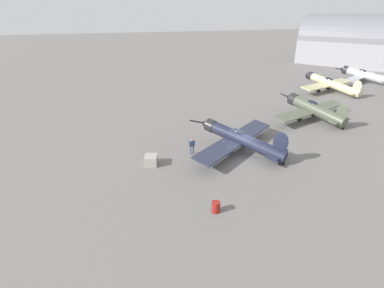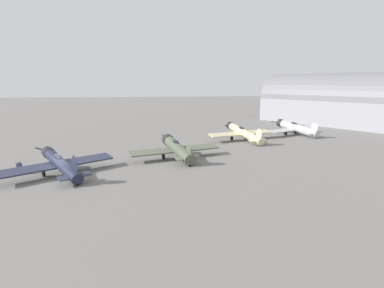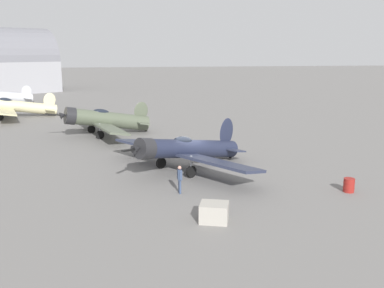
# 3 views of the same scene
# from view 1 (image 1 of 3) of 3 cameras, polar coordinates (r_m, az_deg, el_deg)

# --- Properties ---
(ground_plane) EXTENTS (400.00, 400.00, 0.00)m
(ground_plane) POSITION_cam_1_polar(r_m,az_deg,el_deg) (32.08, 9.75, -1.73)
(ground_plane) COLOR slate
(airplane_foreground) EXTENTS (9.67, 11.87, 3.35)m
(airplane_foreground) POSITION_cam_1_polar(r_m,az_deg,el_deg) (31.68, 9.11, 0.95)
(airplane_foreground) COLOR #1E2338
(airplane_foreground) RESTS_ON ground_plane
(airplane_mid_apron) EXTENTS (10.01, 13.15, 3.26)m
(airplane_mid_apron) POSITION_cam_1_polar(r_m,az_deg,el_deg) (43.98, 21.95, 6.11)
(airplane_mid_apron) COLOR #4C5442
(airplane_mid_apron) RESTS_ON ground_plane
(airplane_far_line) EXTENTS (11.52, 12.90, 3.07)m
(airplane_far_line) POSITION_cam_1_polar(r_m,az_deg,el_deg) (61.34, 24.64, 10.27)
(airplane_far_line) COLOR beige
(airplane_far_line) RESTS_ON ground_plane
(airplane_outer_stand) EXTENTS (9.56, 12.99, 3.04)m
(airplane_outer_stand) POSITION_cam_1_polar(r_m,az_deg,el_deg) (73.41, 29.65, 11.21)
(airplane_outer_stand) COLOR #B7BABF
(airplane_outer_stand) RESTS_ON ground_plane
(ground_crew_mechanic) EXTENTS (0.24, 0.65, 1.67)m
(ground_crew_mechanic) POSITION_cam_1_polar(r_m,az_deg,el_deg) (31.11, 0.00, -0.15)
(ground_crew_mechanic) COLOR #384766
(ground_crew_mechanic) RESTS_ON ground_plane
(equipment_crate) EXTENTS (1.70, 1.58, 0.93)m
(equipment_crate) POSITION_cam_1_polar(r_m,az_deg,el_deg) (29.40, -7.73, -3.05)
(equipment_crate) COLOR #9E998E
(equipment_crate) RESTS_ON ground_plane
(fuel_drum) EXTENTS (0.68, 0.68, 0.83)m
(fuel_drum) POSITION_cam_1_polar(r_m,az_deg,el_deg) (22.78, 4.49, -11.72)
(fuel_drum) COLOR maroon
(fuel_drum) RESTS_ON ground_plane
(distant_hangar) EXTENTS (40.33, 31.90, 13.49)m
(distant_hangar) POSITION_cam_1_polar(r_m,az_deg,el_deg) (95.28, 31.95, 15.27)
(distant_hangar) COLOR #939399
(distant_hangar) RESTS_ON ground_plane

